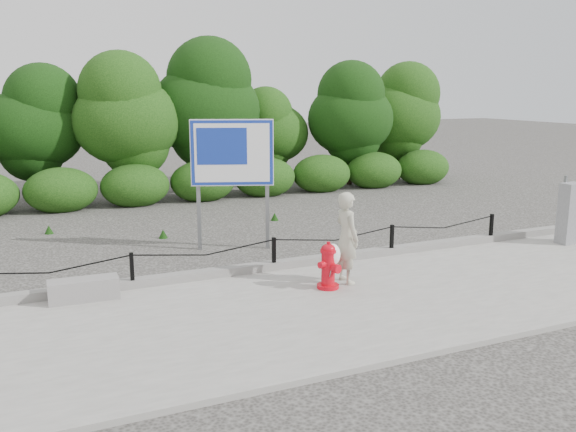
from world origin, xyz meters
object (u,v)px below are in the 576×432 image
(advertising_sign, at_px, (232,159))
(pedestrian, at_px, (346,239))
(concrete_block, at_px, (84,289))
(utility_cabinet, at_px, (569,213))
(fire_hydrant, at_px, (329,266))

(advertising_sign, bearing_deg, pedestrian, -53.31)
(concrete_block, relative_size, utility_cabinet, 0.74)
(concrete_block, xyz_separation_m, utility_cabinet, (9.68, -0.49, 0.47))
(fire_hydrant, xyz_separation_m, utility_cabinet, (5.99, 0.56, 0.27))
(concrete_block, bearing_deg, advertising_sign, 34.48)
(advertising_sign, bearing_deg, utility_cabinet, -1.99)
(utility_cabinet, height_order, advertising_sign, advertising_sign)
(pedestrian, xyz_separation_m, utility_cabinet, (5.59, 0.41, -0.11))
(utility_cabinet, bearing_deg, advertising_sign, 149.95)
(pedestrian, bearing_deg, concrete_block, 76.84)
(fire_hydrant, xyz_separation_m, concrete_block, (-3.70, 1.05, -0.20))
(advertising_sign, bearing_deg, fire_hydrant, -60.79)
(fire_hydrant, relative_size, pedestrian, 0.51)
(fire_hydrant, bearing_deg, concrete_block, 143.36)
(fire_hydrant, height_order, concrete_block, fire_hydrant)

